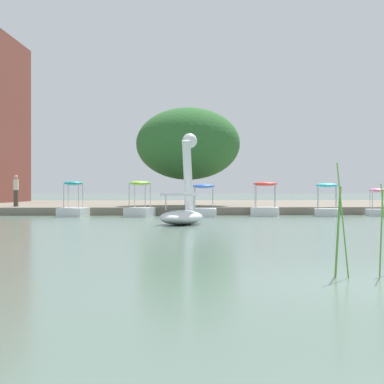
# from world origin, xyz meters

# --- Properties ---
(ground_plane) EXTENTS (522.93, 522.93, 0.00)m
(ground_plane) POSITION_xyz_m (0.00, 0.00, 0.00)
(ground_plane) COLOR #567060
(shore_bank_far) EXTENTS (144.60, 24.42, 0.38)m
(shore_bank_far) POSITION_xyz_m (0.00, 36.52, 0.19)
(shore_bank_far) COLOR slate
(shore_bank_far) RESTS_ON ground_plane
(swan_boat) EXTENTS (2.17, 2.98, 3.31)m
(swan_boat) POSITION_xyz_m (-1.82, 15.50, 0.66)
(swan_boat) COLOR white
(swan_boat) RESTS_ON ground_plane
(pedal_boat_pink) EXTENTS (1.29, 1.90, 1.32)m
(pedal_boat_pink) POSITION_xyz_m (7.78, 23.11, 0.40)
(pedal_boat_pink) COLOR white
(pedal_boat_pink) RESTS_ON ground_plane
(pedal_boat_cyan) EXTENTS (1.46, 1.95, 1.55)m
(pedal_boat_cyan) POSITION_xyz_m (5.28, 22.87, 0.46)
(pedal_boat_cyan) COLOR white
(pedal_boat_cyan) RESTS_ON ground_plane
(pedal_boat_red) EXTENTS (1.64, 2.16, 1.62)m
(pedal_boat_red) POSITION_xyz_m (2.42, 23.22, 0.43)
(pedal_boat_red) COLOR white
(pedal_boat_red) RESTS_ON ground_plane
(pedal_boat_blue) EXTENTS (1.35, 2.34, 1.51)m
(pedal_boat_blue) POSITION_xyz_m (-0.52, 22.84, 0.44)
(pedal_boat_blue) COLOR white
(pedal_boat_blue) RESTS_ON ground_plane
(pedal_boat_lime) EXTENTS (1.48, 2.15, 1.65)m
(pedal_boat_lime) POSITION_xyz_m (-3.48, 22.99, 0.50)
(pedal_boat_lime) COLOR white
(pedal_boat_lime) RESTS_ON ground_plane
(pedal_boat_teal) EXTENTS (1.38, 1.98, 1.64)m
(pedal_boat_teal) POSITION_xyz_m (-6.56, 23.17, 0.42)
(pedal_boat_teal) COLOR white
(pedal_boat_teal) RESTS_ON ground_plane
(tree_broadleaf_behind_dock) EXTENTS (7.26, 7.02, 5.34)m
(tree_broadleaf_behind_dock) POSITION_xyz_m (-0.96, 28.43, 3.75)
(tree_broadleaf_behind_dock) COLOR #423323
(tree_broadleaf_behind_dock) RESTS_ON shore_bank_far
(person_on_path) EXTENTS (0.23, 0.23, 1.61)m
(person_on_path) POSITION_xyz_m (-9.88, 26.72, 1.21)
(person_on_path) COLOR #47382D
(person_on_path) RESTS_ON shore_bank_far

